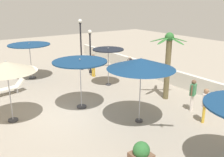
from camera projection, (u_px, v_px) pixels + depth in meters
ground_plane at (66, 114)px, 12.66m from camera, size 56.00×56.00×0.00m
boundary_wall at (175, 78)px, 16.86m from camera, size 25.20×0.30×1.02m
patio_umbrella_0 at (29, 46)px, 17.78m from camera, size 2.93×2.93×2.63m
patio_umbrella_1 at (108, 51)px, 16.35m from camera, size 2.04×2.04×2.57m
patio_umbrella_2 at (80, 64)px, 12.77m from camera, size 2.80×2.80×2.69m
patio_umbrella_3 at (6, 67)px, 11.18m from camera, size 2.69×2.69×2.97m
patio_umbrella_5 at (141, 64)px, 11.07m from camera, size 3.09×3.09×3.12m
palm_tree_0 at (168, 58)px, 13.99m from camera, size 1.91×2.07×3.85m
lamp_post_0 at (90, 50)px, 19.27m from camera, size 0.30×0.30×3.39m
lamp_post_1 at (81, 42)px, 20.14m from camera, size 0.32×0.32×4.11m
lounge_chair_1 at (9, 88)px, 15.31m from camera, size 0.81×1.95×0.84m
guest_0 at (93, 63)px, 18.58m from camera, size 0.53×0.35×1.72m
guest_1 at (193, 92)px, 12.82m from camera, size 0.35×0.53×1.68m
guest_2 at (130, 64)px, 18.84m from camera, size 0.39×0.49×1.52m
guest_3 at (205, 102)px, 11.55m from camera, size 0.39×0.50×1.68m
planter at (141, 154)px, 8.74m from camera, size 0.70×0.70×0.85m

